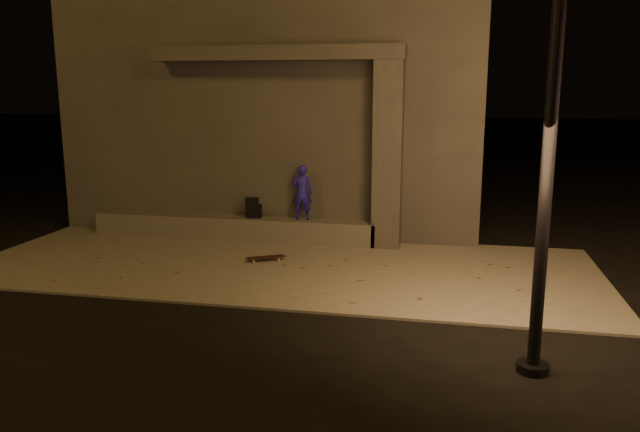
% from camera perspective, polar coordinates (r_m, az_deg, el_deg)
% --- Properties ---
extents(ground, '(120.00, 120.00, 0.00)m').
position_cam_1_polar(ground, '(9.34, -6.93, -7.98)').
color(ground, black).
rests_on(ground, ground).
extents(sidewalk, '(11.00, 4.40, 0.04)m').
position_cam_1_polar(sidewalk, '(11.15, -3.64, -4.53)').
color(sidewalk, slate).
rests_on(sidewalk, ground).
extents(building, '(9.00, 5.10, 5.22)m').
position_cam_1_polar(building, '(15.32, -2.90, 9.71)').
color(building, '#3B3735').
rests_on(building, ground).
extents(ledge, '(6.00, 0.55, 0.45)m').
position_cam_1_polar(ledge, '(13.15, -7.94, -1.02)').
color(ledge, '#56544E').
rests_on(ledge, sidewalk).
extents(column, '(0.55, 0.55, 3.60)m').
position_cam_1_polar(column, '(12.19, 6.23, 5.54)').
color(column, '#3B3735').
rests_on(column, sidewalk).
extents(canopy, '(5.00, 0.70, 0.28)m').
position_cam_1_polar(canopy, '(12.60, -3.89, 14.61)').
color(canopy, '#3B3735').
rests_on(canopy, column).
extents(skateboarder, '(0.43, 0.30, 1.12)m').
position_cam_1_polar(skateboarder, '(12.58, -1.65, 2.16)').
color(skateboarder, '#201799').
rests_on(skateboarder, ledge).
extents(backpack, '(0.34, 0.24, 0.44)m').
position_cam_1_polar(backpack, '(12.93, -6.09, 0.52)').
color(backpack, black).
rests_on(backpack, ledge).
extents(skateboard, '(0.69, 0.49, 0.08)m').
position_cam_1_polar(skateboard, '(11.37, -5.01, -3.81)').
color(skateboard, black).
rests_on(skateboard, sidewalk).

